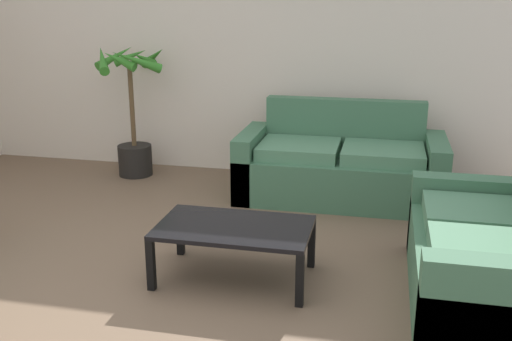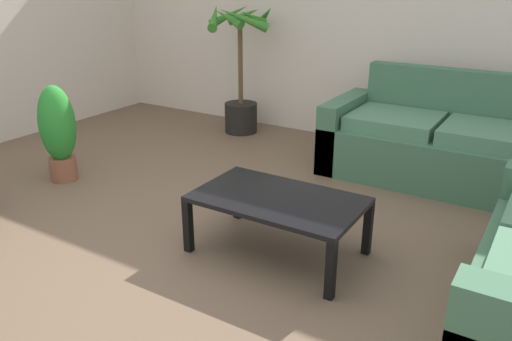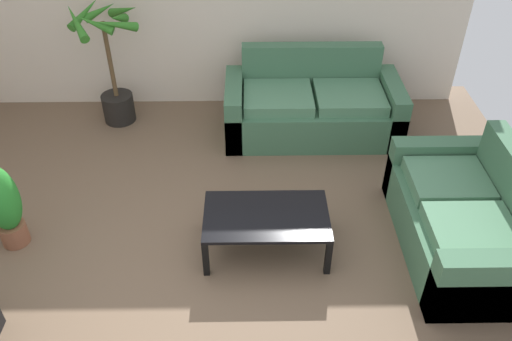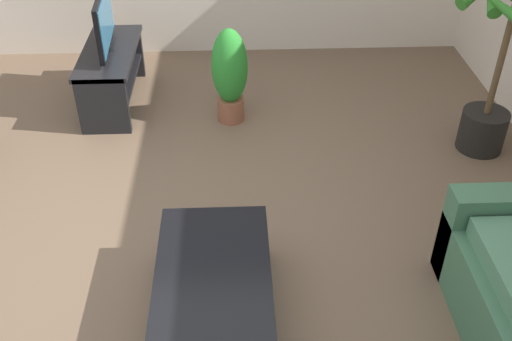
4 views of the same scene
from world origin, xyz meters
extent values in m
plane|color=brown|center=(0.00, 0.00, 0.00)|extent=(6.60, 6.60, 0.00)
cube|color=black|center=(-1.90, -0.48, 0.49)|extent=(1.10, 0.45, 0.04)
cube|color=black|center=(-1.90, -0.48, 0.23)|extent=(1.02, 0.39, 0.03)
cube|color=black|center=(-2.42, -0.48, 0.26)|extent=(0.06, 0.41, 0.51)
cube|color=black|center=(-1.38, -0.48, 0.26)|extent=(0.06, 0.41, 0.51)
cube|color=black|center=(-1.90, -0.48, 0.78)|extent=(0.81, 0.09, 0.45)
cube|color=teal|center=(-1.91, -0.46, 0.78)|extent=(0.76, 0.05, 0.40)
cylinder|color=black|center=(-1.90, -0.48, 0.53)|extent=(0.10, 0.10, 0.04)
cube|color=black|center=(0.63, 0.45, 0.37)|extent=(1.04, 0.62, 0.03)
cube|color=black|center=(0.13, 0.17, 0.18)|extent=(0.05, 0.05, 0.36)
cube|color=black|center=(0.13, 0.74, 0.18)|extent=(0.05, 0.05, 0.36)
cylinder|color=black|center=(-1.03, 2.55, 0.16)|extent=(0.36, 0.36, 0.33)
cylinder|color=brown|center=(-1.03, 2.55, 0.76)|extent=(0.05, 0.05, 0.87)
cone|color=#317A24|center=(-0.86, 2.36, 1.25)|extent=(0.45, 0.41, 0.28)
cylinder|color=brown|center=(-1.56, 0.56, 0.10)|extent=(0.23, 0.23, 0.20)
ellipsoid|color=#29882C|center=(-1.56, 0.56, 0.50)|extent=(0.30, 0.30, 0.65)
camera|label=1|loc=(1.57, -3.09, 1.88)|focal=41.07mm
camera|label=2|loc=(2.03, -2.08, 1.69)|focal=35.97mm
camera|label=3|loc=(0.49, -2.70, 3.30)|focal=36.49mm
camera|label=4|loc=(2.86, 0.59, 2.66)|focal=41.47mm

